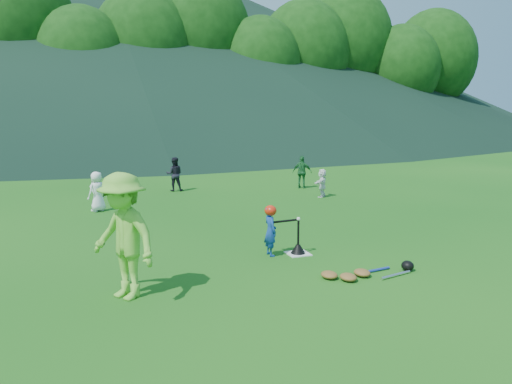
# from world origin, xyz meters

# --- Properties ---
(ground) EXTENTS (120.00, 120.00, 0.00)m
(ground) POSITION_xyz_m (0.00, 0.00, 0.00)
(ground) COLOR #135112
(ground) RESTS_ON ground
(home_plate) EXTENTS (0.45, 0.45, 0.02)m
(home_plate) POSITION_xyz_m (0.00, 0.00, 0.01)
(home_plate) COLOR silver
(home_plate) RESTS_ON ground
(baseball) EXTENTS (0.08, 0.08, 0.08)m
(baseball) POSITION_xyz_m (0.00, 0.00, 0.74)
(baseball) COLOR white
(baseball) RESTS_ON batting_tee
(batter_child) EXTENTS (0.25, 0.38, 1.01)m
(batter_child) POSITION_xyz_m (-0.57, 0.11, 0.50)
(batter_child) COLOR navy
(batter_child) RESTS_ON ground
(adult_coach) EXTENTS (1.33, 1.47, 1.98)m
(adult_coach) POSITION_xyz_m (-3.55, -1.24, 0.99)
(adult_coach) COLOR #74C63A
(adult_coach) RESTS_ON ground
(fielder_a) EXTENTS (0.68, 0.62, 1.16)m
(fielder_a) POSITION_xyz_m (-3.62, 5.97, 0.58)
(fielder_a) COLOR white
(fielder_a) RESTS_ON ground
(fielder_b) EXTENTS (0.69, 0.59, 1.23)m
(fielder_b) POSITION_xyz_m (-0.82, 8.84, 0.61)
(fielder_b) COLOR black
(fielder_b) RESTS_ON ground
(fielder_c) EXTENTS (0.77, 0.62, 1.22)m
(fielder_c) POSITION_xyz_m (3.80, 7.85, 0.61)
(fielder_c) COLOR #1F6931
(fielder_c) RESTS_ON ground
(fielder_d) EXTENTS (0.83, 0.82, 0.95)m
(fielder_d) POSITION_xyz_m (3.60, 5.86, 0.48)
(fielder_d) COLOR white
(fielder_d) RESTS_ON ground
(batting_tee) EXTENTS (0.30, 0.30, 0.68)m
(batting_tee) POSITION_xyz_m (0.00, 0.00, 0.13)
(batting_tee) COLOR black
(batting_tee) RESTS_ON home_plate
(batter_gear) EXTENTS (0.73, 0.26, 0.37)m
(batter_gear) POSITION_xyz_m (-0.54, 0.11, 0.91)
(batter_gear) COLOR red
(batter_gear) RESTS_ON ground
(equipment_pile) EXTENTS (1.80, 0.60, 0.19)m
(equipment_pile) POSITION_xyz_m (0.49, -1.65, 0.07)
(equipment_pile) COLOR olive
(equipment_pile) RESTS_ON ground
(outfield_fence) EXTENTS (70.07, 0.08, 1.33)m
(outfield_fence) POSITION_xyz_m (0.00, 28.00, 0.70)
(outfield_fence) COLOR gray
(outfield_fence) RESTS_ON ground
(tree_line) EXTENTS (70.04, 11.40, 14.82)m
(tree_line) POSITION_xyz_m (0.20, 33.83, 8.21)
(tree_line) COLOR #382314
(tree_line) RESTS_ON ground
(distant_hills) EXTENTS (155.00, 140.00, 32.00)m
(distant_hills) POSITION_xyz_m (-7.63, 81.81, 14.98)
(distant_hills) COLOR black
(distant_hills) RESTS_ON ground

